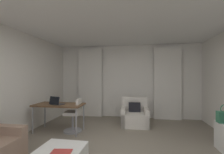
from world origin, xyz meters
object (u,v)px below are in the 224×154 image
object	(u,v)px
armchair	(135,116)
magazine_open	(61,152)
laptop	(56,103)
desk	(59,106)
desk_chair	(74,117)

from	to	relation	value
armchair	magazine_open	bearing A→B (deg)	-109.35
armchair	magazine_open	distance (m)	2.91
magazine_open	laptop	bearing A→B (deg)	120.97
armchair	desk	xyz separation A→B (m)	(-1.98, -0.91, 0.40)
desk_chair	laptop	world-z (taller)	laptop
laptop	magazine_open	xyz separation A→B (m)	(1.04, -1.73, -0.38)
magazine_open	desk_chair	bearing A→B (deg)	108.06
desk_chair	magazine_open	size ratio (longest dim) A/B	2.88
laptop	desk_chair	bearing A→B (deg)	21.53
desk_chair	laptop	size ratio (longest dim) A/B	2.34
laptop	magazine_open	bearing A→B (deg)	-59.03
armchair	laptop	world-z (taller)	laptop
armchair	desk	size ratio (longest dim) A/B	0.65
desk	armchair	bearing A→B (deg)	24.67
desk	magazine_open	bearing A→B (deg)	-60.97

